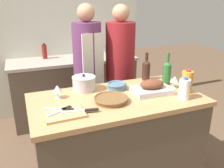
# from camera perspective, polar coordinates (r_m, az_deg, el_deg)

# --- Properties ---
(kitchen_island) EXTENTS (1.42, 0.75, 0.93)m
(kitchen_island) POSITION_cam_1_polar(r_m,az_deg,el_deg) (2.19, 1.13, -14.48)
(kitchen_island) COLOR brown
(kitchen_island) RESTS_ON ground_plane
(back_counter) EXTENTS (1.79, 0.60, 0.90)m
(back_counter) POSITION_cam_1_polar(r_m,az_deg,el_deg) (3.56, -8.93, -0.96)
(back_counter) COLOR brown
(back_counter) RESTS_ON ground_plane
(back_wall) EXTENTS (2.29, 0.10, 2.55)m
(back_wall) POSITION_cam_1_polar(r_m,az_deg,el_deg) (3.70, -10.90, 12.88)
(back_wall) COLOR silver
(back_wall) RESTS_ON ground_plane
(roasting_pan) EXTENTS (0.34, 0.25, 0.12)m
(roasting_pan) POSITION_cam_1_polar(r_m,az_deg,el_deg) (2.07, 9.55, -0.89)
(roasting_pan) COLOR #BCBCC1
(roasting_pan) RESTS_ON kitchen_island
(wicker_basket) EXTENTS (0.27, 0.27, 0.04)m
(wicker_basket) POSITION_cam_1_polar(r_m,az_deg,el_deg) (1.87, -0.23, -3.66)
(wicker_basket) COLOR brown
(wicker_basket) RESTS_ON kitchen_island
(cutting_board) EXTENTS (0.28, 0.22, 0.02)m
(cutting_board) POSITION_cam_1_polar(r_m,az_deg,el_deg) (1.71, -11.41, -7.01)
(cutting_board) COLOR tan
(cutting_board) RESTS_ON kitchen_island
(stock_pot) EXTENTS (0.21, 0.21, 0.15)m
(stock_pot) POSITION_cam_1_polar(r_m,az_deg,el_deg) (2.11, -6.75, 0.16)
(stock_pot) COLOR #B7B7BC
(stock_pot) RESTS_ON kitchen_island
(mixing_bowl) EXTENTS (0.18, 0.18, 0.06)m
(mixing_bowl) POSITION_cam_1_polar(r_m,az_deg,el_deg) (2.13, 1.16, -0.41)
(mixing_bowl) COLOR slate
(mixing_bowl) RESTS_ON kitchen_island
(juice_jug) EXTENTS (0.09, 0.09, 0.21)m
(juice_jug) POSITION_cam_1_polar(r_m,az_deg,el_deg) (2.13, 17.59, 0.49)
(juice_jug) COLOR orange
(juice_jug) RESTS_ON kitchen_island
(milk_jug) EXTENTS (0.09, 0.09, 0.18)m
(milk_jug) POSITION_cam_1_polar(r_m,az_deg,el_deg) (1.99, 17.02, -1.18)
(milk_jug) COLOR white
(milk_jug) RESTS_ON kitchen_island
(wine_bottle_green) EXTENTS (0.08, 0.08, 0.31)m
(wine_bottle_green) POSITION_cam_1_polar(r_m,az_deg,el_deg) (2.30, 13.06, 2.88)
(wine_bottle_green) COLOR #28662D
(wine_bottle_green) RESTS_ON kitchen_island
(wine_bottle_dark) EXTENTS (0.08, 0.08, 0.28)m
(wine_bottle_dark) POSITION_cam_1_polar(r_m,az_deg,el_deg) (2.38, 8.22, 3.52)
(wine_bottle_dark) COLOR #381E19
(wine_bottle_dark) RESTS_ON kitchen_island
(wine_glass_left) EXTENTS (0.08, 0.08, 0.11)m
(wine_glass_left) POSITION_cam_1_polar(r_m,az_deg,el_deg) (1.97, -13.01, -1.16)
(wine_glass_left) COLOR silver
(wine_glass_left) RESTS_ON kitchen_island
(wine_glass_right) EXTENTS (0.08, 0.08, 0.11)m
(wine_glass_right) POSITION_cam_1_polar(r_m,az_deg,el_deg) (2.22, 14.83, 1.05)
(wine_glass_right) COLOR silver
(wine_glass_right) RESTS_ON kitchen_island
(knife_chef) EXTENTS (0.26, 0.08, 0.01)m
(knife_chef) POSITION_cam_1_polar(r_m,az_deg,el_deg) (1.70, -7.30, -6.36)
(knife_chef) COLOR #B7B7BC
(knife_chef) RESTS_ON cutting_board
(knife_paring) EXTENTS (0.21, 0.12, 0.01)m
(knife_paring) POSITION_cam_1_polar(r_m,az_deg,el_deg) (1.76, -12.49, -5.86)
(knife_paring) COLOR #B7B7BC
(knife_paring) RESTS_ON cutting_board
(knife_bread) EXTENTS (0.20, 0.12, 0.01)m
(knife_bread) POSITION_cam_1_polar(r_m,az_deg,el_deg) (1.73, -12.40, -6.30)
(knife_bread) COLOR #B7B7BC
(knife_bread) RESTS_ON cutting_board
(condiment_bottle_tall) EXTENTS (0.06, 0.06, 0.14)m
(condiment_bottle_tall) POSITION_cam_1_polar(r_m,az_deg,el_deg) (3.43, -4.90, 7.33)
(condiment_bottle_tall) COLOR #332D28
(condiment_bottle_tall) RESTS_ON back_counter
(condiment_bottle_short) EXTENTS (0.07, 0.07, 0.16)m
(condiment_bottle_short) POSITION_cam_1_polar(r_m,az_deg,el_deg) (3.73, -1.08, 8.54)
(condiment_bottle_short) COLOR #332D28
(condiment_bottle_short) RESTS_ON back_counter
(condiment_bottle_extra) EXTENTS (0.07, 0.07, 0.22)m
(condiment_bottle_extra) POSITION_cam_1_polar(r_m,az_deg,el_deg) (3.50, -15.94, 7.52)
(condiment_bottle_extra) COLOR maroon
(condiment_bottle_extra) RESTS_ON back_counter
(person_cook_aproned) EXTENTS (0.32, 0.34, 1.66)m
(person_cook_aproned) POSITION_cam_1_polar(r_m,az_deg,el_deg) (2.73, -5.88, 3.18)
(person_cook_aproned) COLOR beige
(person_cook_aproned) RESTS_ON ground_plane
(person_cook_guest) EXTENTS (0.34, 0.34, 1.65)m
(person_cook_guest) POSITION_cam_1_polar(r_m,az_deg,el_deg) (2.82, 1.95, 3.62)
(person_cook_guest) COLOR beige
(person_cook_guest) RESTS_ON ground_plane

